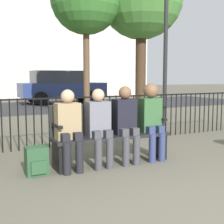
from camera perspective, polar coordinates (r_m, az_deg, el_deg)
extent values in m
cube|color=black|center=(4.77, 0.00, -4.48)|extent=(1.84, 0.45, 0.05)
cube|color=black|center=(4.90, -1.01, -1.10)|extent=(1.84, 0.05, 0.47)
cube|color=black|center=(4.51, -9.94, -8.14)|extent=(0.06, 0.38, 0.40)
cube|color=black|center=(5.24, 8.50, -6.05)|extent=(0.06, 0.38, 0.40)
cube|color=black|center=(4.42, -10.05, -2.49)|extent=(0.06, 0.38, 0.04)
cube|color=black|center=(5.17, 8.59, -1.17)|extent=(0.06, 0.38, 0.04)
cylinder|color=black|center=(4.32, -8.24, -8.43)|extent=(0.11, 0.11, 0.45)
cylinder|color=black|center=(4.38, -5.98, -8.20)|extent=(0.11, 0.11, 0.45)
cube|color=black|center=(4.35, -8.72, -4.61)|extent=(0.11, 0.20, 0.12)
cube|color=black|center=(4.41, -6.48, -4.44)|extent=(0.11, 0.20, 0.12)
cube|color=#997F59|center=(4.46, -8.13, -1.64)|extent=(0.34, 0.22, 0.51)
sphere|color=tan|center=(4.41, -8.12, 2.87)|extent=(0.19, 0.19, 0.19)
cylinder|color=#3D3D42|center=(4.48, -2.50, -7.83)|extent=(0.11, 0.11, 0.45)
cylinder|color=#3D3D42|center=(4.55, -0.41, -7.58)|extent=(0.11, 0.11, 0.45)
cube|color=#3D3D42|center=(4.51, -3.04, -4.15)|extent=(0.11, 0.20, 0.12)
cube|color=#3D3D42|center=(4.59, -0.97, -3.97)|extent=(0.11, 0.20, 0.12)
cube|color=slate|center=(4.62, -2.62, -1.25)|extent=(0.34, 0.22, 0.52)
sphere|color=tan|center=(4.57, -2.54, 3.11)|extent=(0.19, 0.19, 0.19)
cylinder|color=#3D3D42|center=(4.67, 2.57, -7.22)|extent=(0.11, 0.11, 0.45)
cylinder|color=#3D3D42|center=(4.76, 4.48, -6.98)|extent=(0.11, 0.11, 0.45)
cube|color=#3D3D42|center=(4.70, 1.99, -3.71)|extent=(0.11, 0.20, 0.12)
cube|color=#3D3D42|center=(4.79, 3.89, -3.53)|extent=(0.11, 0.20, 0.12)
cube|color=black|center=(4.82, 2.26, -0.82)|extent=(0.34, 0.22, 0.54)
sphere|color=brown|center=(4.77, 2.39, 3.55)|extent=(0.20, 0.20, 0.20)
cylinder|color=navy|center=(4.91, 7.38, -6.60)|extent=(0.11, 0.11, 0.45)
cylinder|color=navy|center=(5.01, 9.10, -6.36)|extent=(0.11, 0.11, 0.45)
cube|color=navy|center=(4.94, 6.77, -3.26)|extent=(0.11, 0.20, 0.12)
cube|color=navy|center=(5.04, 8.49, -3.09)|extent=(0.11, 0.20, 0.12)
cube|color=#335B33|center=(5.06, 6.91, -0.50)|extent=(0.34, 0.22, 0.54)
sphere|color=brown|center=(5.01, 7.10, 3.90)|extent=(0.24, 0.24, 0.24)
cube|color=#284C2D|center=(4.40, -13.64, -8.68)|extent=(0.29, 0.23, 0.39)
cube|color=#284C2D|center=(4.29, -13.22, -9.87)|extent=(0.20, 0.04, 0.18)
cylinder|color=black|center=(5.78, -19.51, -2.42)|extent=(0.02, 0.02, 0.95)
cylinder|color=black|center=(5.80, -18.13, -2.34)|extent=(0.02, 0.02, 0.95)
cylinder|color=black|center=(5.82, -16.77, -2.26)|extent=(0.02, 0.02, 0.95)
cylinder|color=black|center=(5.84, -15.41, -2.19)|extent=(0.02, 0.02, 0.95)
cylinder|color=black|center=(5.87, -14.07, -2.11)|extent=(0.02, 0.02, 0.95)
cylinder|color=black|center=(5.90, -12.74, -2.03)|extent=(0.02, 0.02, 0.95)
cylinder|color=black|center=(5.93, -11.43, -1.95)|extent=(0.02, 0.02, 0.95)
cylinder|color=black|center=(5.97, -10.13, -1.87)|extent=(0.02, 0.02, 0.95)
cylinder|color=black|center=(6.01, -8.85, -1.79)|extent=(0.02, 0.02, 0.95)
cylinder|color=black|center=(6.05, -7.58, -1.71)|extent=(0.02, 0.02, 0.95)
cylinder|color=black|center=(6.10, -6.34, -1.63)|extent=(0.02, 0.02, 0.95)
cylinder|color=black|center=(6.15, -5.11, -1.55)|extent=(0.02, 0.02, 0.95)
cylinder|color=black|center=(6.20, -3.90, -1.48)|extent=(0.02, 0.02, 0.95)
cylinder|color=black|center=(6.25, -2.72, -1.40)|extent=(0.02, 0.02, 0.95)
cylinder|color=black|center=(6.31, -1.55, -1.32)|extent=(0.02, 0.02, 0.95)
cylinder|color=black|center=(6.37, -0.40, -1.25)|extent=(0.02, 0.02, 0.95)
cylinder|color=black|center=(6.43, 0.72, -1.17)|extent=(0.02, 0.02, 0.95)
cylinder|color=black|center=(6.49, 1.82, -1.10)|extent=(0.02, 0.02, 0.95)
cylinder|color=black|center=(6.56, 2.90, -1.03)|extent=(0.02, 0.02, 0.95)
cylinder|color=black|center=(6.63, 3.96, -0.95)|extent=(0.02, 0.02, 0.95)
cylinder|color=black|center=(6.70, 4.99, -0.88)|extent=(0.02, 0.02, 0.95)
cylinder|color=black|center=(6.77, 6.00, -0.82)|extent=(0.02, 0.02, 0.95)
cylinder|color=black|center=(6.85, 6.99, -0.75)|extent=(0.02, 0.02, 0.95)
cylinder|color=black|center=(6.93, 7.96, -0.68)|extent=(0.02, 0.02, 0.95)
cylinder|color=black|center=(7.00, 8.91, -0.62)|extent=(0.02, 0.02, 0.95)
cylinder|color=black|center=(7.09, 9.84, -0.55)|extent=(0.02, 0.02, 0.95)
cylinder|color=black|center=(7.17, 10.74, -0.49)|extent=(0.02, 0.02, 0.95)
cylinder|color=black|center=(7.25, 11.62, -0.43)|extent=(0.02, 0.02, 0.95)
cylinder|color=black|center=(7.34, 12.49, -0.37)|extent=(0.02, 0.02, 0.95)
cylinder|color=black|center=(7.43, 13.33, -0.31)|extent=(0.02, 0.02, 0.95)
cylinder|color=black|center=(7.52, 14.15, -0.25)|extent=(0.02, 0.02, 0.95)
cylinder|color=black|center=(7.61, 14.96, -0.20)|extent=(0.02, 0.02, 0.95)
cylinder|color=black|center=(7.70, 15.74, -0.14)|extent=(0.02, 0.02, 0.95)
cylinder|color=black|center=(7.80, 16.51, -0.09)|extent=(0.02, 0.02, 0.95)
cylinder|color=black|center=(7.89, 17.25, -0.04)|extent=(0.02, 0.02, 0.95)
cylinder|color=black|center=(7.99, 17.98, 0.01)|extent=(0.02, 0.02, 0.95)
cylinder|color=black|center=(8.09, 18.69, 0.06)|extent=(0.02, 0.02, 0.95)
cylinder|color=black|center=(8.18, 19.39, 0.11)|extent=(0.02, 0.02, 0.95)
cube|color=black|center=(6.06, -6.21, 2.64)|extent=(9.00, 0.03, 0.03)
cylinder|color=#422D1E|center=(10.73, 5.26, 7.89)|extent=(0.35, 0.35, 3.20)
cylinder|color=brown|center=(10.01, -4.68, 7.81)|extent=(0.20, 0.20, 3.13)
cylinder|color=black|center=(7.77, 9.71, 9.17)|extent=(0.10, 0.10, 3.41)
cube|color=#2B2B2D|center=(14.07, -17.68, 0.77)|extent=(24.00, 6.00, 0.01)
cube|color=navy|center=(15.98, -9.05, 4.05)|extent=(4.20, 1.70, 0.70)
cube|color=#2D333D|center=(15.88, -10.18, 6.35)|extent=(2.31, 1.56, 0.60)
cylinder|color=black|center=(15.63, -3.51, 2.77)|extent=(0.64, 0.20, 0.64)
cylinder|color=black|center=(17.24, -5.75, 3.10)|extent=(0.64, 0.20, 0.64)
cylinder|color=black|center=(14.82, -12.84, 2.42)|extent=(0.64, 0.20, 0.64)
cylinder|color=black|center=(16.51, -14.25, 2.79)|extent=(0.64, 0.20, 0.64)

